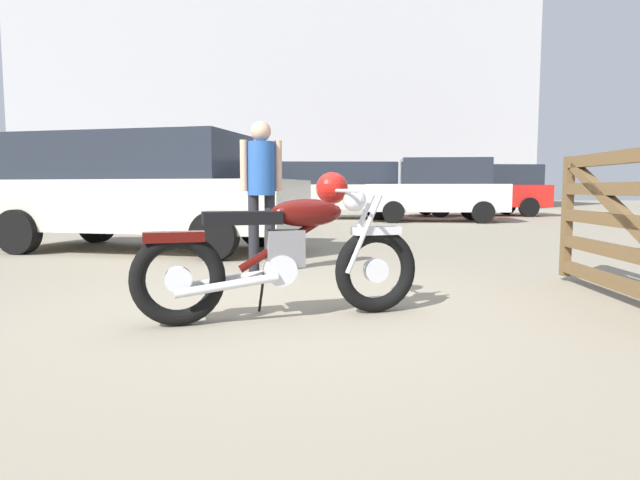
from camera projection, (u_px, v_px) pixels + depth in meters
ground_plane at (282, 309)px, 4.19m from camera, size 80.00×80.00×0.00m
vintage_motorcycle at (289, 250)px, 3.88m from camera, size 2.01×0.93×1.07m
bystander at (261, 181)px, 5.88m from camera, size 0.44×0.30×1.66m
red_hatchback_near at (98, 188)px, 14.67m from camera, size 4.81×2.23×1.74m
white_estate_far at (332, 188)px, 16.89m from camera, size 4.79×2.17×1.74m
blue_hatchback_right at (139, 188)px, 8.15m from camera, size 4.95×2.65×1.74m
dark_sedan_left at (479, 188)px, 18.57m from camera, size 4.87×2.37×1.74m
pale_sedan_back at (438, 189)px, 15.36m from camera, size 3.98×1.98×1.78m
industrial_building at (282, 113)px, 30.67m from camera, size 25.25×15.57×18.76m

